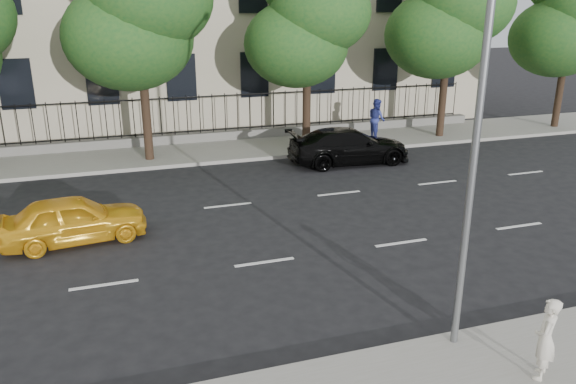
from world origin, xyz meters
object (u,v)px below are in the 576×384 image
Objects in this scene: street_light at (463,80)px; woman_near at (546,339)px; yellow_taxi at (74,219)px; black_sedan at (349,146)px.

woman_near is at bearing -67.03° from street_light.
yellow_taxi is at bearing 134.98° from street_light.
black_sedan is at bearing -141.58° from woman_near.
street_light is 13.47m from black_sedan.
street_light is 5.25× the size of woman_near.
black_sedan is at bearing 74.42° from street_light.
black_sedan is at bearing -71.81° from yellow_taxi.
black_sedan is (10.63, 5.05, 0.07)m from yellow_taxi.
street_light is 1.58× the size of black_sedan.
yellow_taxi is 11.77m from black_sedan.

